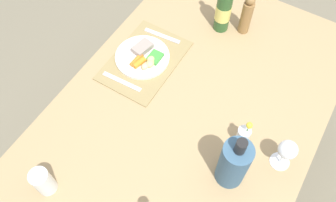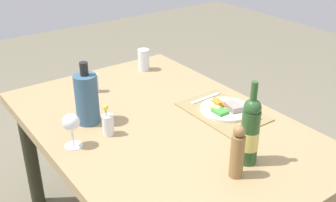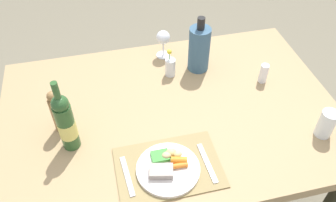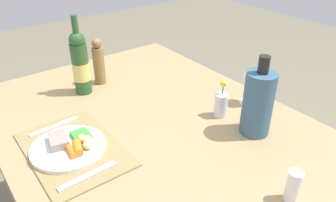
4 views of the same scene
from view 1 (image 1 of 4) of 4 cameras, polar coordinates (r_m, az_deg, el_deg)
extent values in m
plane|color=#716A55|center=(2.15, 2.90, -10.25)|extent=(8.00, 8.00, 0.00)
cube|color=#A1855A|center=(1.52, 4.03, -0.82)|extent=(1.53, 1.04, 0.05)
cylinder|color=#29281A|center=(2.30, 2.21, 12.13)|extent=(0.08, 0.08, 0.67)
cylinder|color=#29281A|center=(2.18, 22.50, 2.55)|extent=(0.08, 0.08, 0.67)
cube|color=#907D4E|center=(1.63, -3.79, 6.54)|extent=(0.41, 0.28, 0.01)
cylinder|color=white|center=(1.63, -4.14, 7.09)|extent=(0.25, 0.25, 0.01)
cube|color=gray|center=(1.63, -4.13, 8.54)|extent=(0.10, 0.08, 0.03)
cylinder|color=orange|center=(1.60, -5.10, 6.66)|extent=(0.08, 0.03, 0.02)
cylinder|color=orange|center=(1.58, -4.68, 6.20)|extent=(0.07, 0.04, 0.03)
ellipsoid|color=#CFB87E|center=(1.59, -2.81, 6.67)|extent=(0.04, 0.03, 0.03)
ellipsoid|color=#D7C376|center=(1.57, -2.92, 6.03)|extent=(0.04, 0.04, 0.03)
ellipsoid|color=#D0C181|center=(1.57, -3.74, 5.61)|extent=(0.04, 0.03, 0.02)
cube|color=green|center=(1.60, -2.13, 7.06)|extent=(0.07, 0.06, 0.01)
cube|color=silver|center=(1.71, -0.94, 10.45)|extent=(0.03, 0.18, 0.00)
cube|color=silver|center=(1.56, -7.43, 3.12)|extent=(0.03, 0.19, 0.00)
cylinder|color=white|center=(1.44, 17.49, -9.28)|extent=(0.08, 0.08, 0.00)
cylinder|color=white|center=(1.41, 17.92, -8.64)|extent=(0.01, 0.01, 0.08)
sphere|color=white|center=(1.34, 18.73, -7.44)|extent=(0.07, 0.07, 0.07)
cylinder|color=silver|center=(1.36, -19.45, -12.13)|extent=(0.07, 0.07, 0.13)
cylinder|color=silver|center=(1.38, -19.14, -12.49)|extent=(0.06, 0.06, 0.07)
cylinder|color=#385C76|center=(1.27, 10.48, -9.91)|extent=(0.11, 0.11, 0.23)
cylinder|color=black|center=(1.14, 11.64, -7.20)|extent=(0.04, 0.04, 0.06)
cylinder|color=#2A5327|center=(1.70, 8.91, 14.21)|extent=(0.07, 0.07, 0.22)
cylinder|color=#DED368|center=(1.70, 8.86, 13.94)|extent=(0.07, 0.07, 0.08)
cylinder|color=silver|center=(1.40, 11.94, -5.55)|extent=(0.05, 0.05, 0.09)
cylinder|color=#3F7233|center=(1.38, 12.42, -5.15)|extent=(0.00, 0.00, 0.14)
sphere|color=yellow|center=(1.32, 12.97, -3.83)|extent=(0.02, 0.02, 0.02)
cylinder|color=#3F7233|center=(1.39, 12.41, -5.22)|extent=(0.00, 0.00, 0.14)
sphere|color=yellow|center=(1.33, 12.95, -3.93)|extent=(0.02, 0.02, 0.02)
cylinder|color=olive|center=(1.72, 12.44, 12.98)|extent=(0.05, 0.05, 0.17)
sphere|color=olive|center=(1.65, 13.15, 15.54)|extent=(0.04, 0.04, 0.04)
camera|label=2|loc=(2.19, 57.09, 28.70)|focal=44.03mm
camera|label=3|loc=(1.69, -35.92, 47.74)|focal=37.32mm
camera|label=4|loc=(1.06, -49.20, 0.71)|focal=35.41mm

